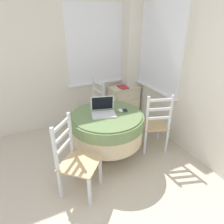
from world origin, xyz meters
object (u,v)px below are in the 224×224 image
object	(u,v)px
cell_phone	(125,110)
dining_chair_near_right_window	(154,124)
book_on_cabinet	(123,87)
dining_chair_near_back_window	(93,109)
corner_cabinet	(124,102)
computer_mouse	(120,111)
laptop	(103,110)
dining_chair_camera_near	(76,161)
round_dining_table	(107,125)

from	to	relation	value
cell_phone	dining_chair_near_right_window	world-z (taller)	dining_chair_near_right_window
dining_chair_near_right_window	book_on_cabinet	bearing A→B (deg)	86.71
dining_chair_near_back_window	corner_cabinet	bearing A→B (deg)	19.87
cell_phone	dining_chair_near_back_window	bearing A→B (deg)	106.05
computer_mouse	book_on_cabinet	distance (m)	1.21
laptop	dining_chair_near_back_window	xyz separation A→B (m)	(0.10, 0.74, -0.32)
dining_chair_camera_near	corner_cabinet	xyz separation A→B (m)	(1.48, 1.53, -0.12)
dining_chair_near_right_window	dining_chair_camera_near	bearing A→B (deg)	-167.00
computer_mouse	book_on_cabinet	size ratio (longest dim) A/B	0.38
cell_phone	corner_cabinet	distance (m)	1.29
dining_chair_near_back_window	laptop	bearing A→B (deg)	-97.83
computer_mouse	book_on_cabinet	world-z (taller)	computer_mouse
laptop	dining_chair_camera_near	xyz separation A→B (m)	(-0.57, -0.50, -0.32)
dining_chair_camera_near	computer_mouse	bearing A→B (deg)	28.31
round_dining_table	computer_mouse	distance (m)	0.29
dining_chair_near_back_window	dining_chair_near_right_window	distance (m)	1.15
dining_chair_near_right_window	book_on_cabinet	xyz separation A→B (m)	(0.07, 1.17, 0.23)
dining_chair_near_right_window	dining_chair_camera_near	distance (m)	1.40
laptop	dining_chair_near_right_window	size ratio (longest dim) A/B	0.40
corner_cabinet	book_on_cabinet	world-z (taller)	book_on_cabinet
computer_mouse	dining_chair_camera_near	distance (m)	0.98
laptop	corner_cabinet	bearing A→B (deg)	48.68
book_on_cabinet	laptop	bearing A→B (deg)	-130.89
round_dining_table	dining_chair_camera_near	distance (m)	0.78
round_dining_table	computer_mouse	xyz separation A→B (m)	(0.20, -0.02, 0.21)
dining_chair_near_back_window	corner_cabinet	xyz separation A→B (m)	(0.81, 0.29, -0.12)
laptop	dining_chair_near_back_window	world-z (taller)	dining_chair_near_back_window
laptop	dining_chair_near_right_window	bearing A→B (deg)	-12.98
cell_phone	corner_cabinet	xyz separation A→B (m)	(0.58, 1.09, -0.39)
corner_cabinet	computer_mouse	bearing A→B (deg)	-121.28
round_dining_table	laptop	size ratio (longest dim) A/B	2.70
cell_phone	dining_chair_near_right_window	size ratio (longest dim) A/B	0.12
dining_chair_near_back_window	cell_phone	bearing A→B (deg)	-73.95
dining_chair_camera_near	round_dining_table	bearing A→B (deg)	36.96
laptop	computer_mouse	world-z (taller)	laptop
round_dining_table	corner_cabinet	bearing A→B (deg)	50.97
computer_mouse	book_on_cabinet	xyz separation A→B (m)	(0.61, 1.05, -0.06)
cell_phone	corner_cabinet	world-z (taller)	cell_phone
dining_chair_near_back_window	dining_chair_near_right_window	xyz separation A→B (m)	(0.69, -0.93, 0.00)
corner_cabinet	laptop	bearing A→B (deg)	-131.32
round_dining_table	dining_chair_near_back_window	world-z (taller)	dining_chair_near_back_window
computer_mouse	corner_cabinet	bearing A→B (deg)	58.72
dining_chair_near_back_window	dining_chair_near_right_window	bearing A→B (deg)	-53.35
computer_mouse	round_dining_table	bearing A→B (deg)	173.43
round_dining_table	cell_phone	distance (m)	0.34
dining_chair_near_back_window	book_on_cabinet	xyz separation A→B (m)	(0.76, 0.25, 0.23)
dining_chair_near_back_window	computer_mouse	bearing A→B (deg)	-79.65
laptop	dining_chair_camera_near	distance (m)	0.83
round_dining_table	corner_cabinet	distance (m)	1.39
cell_phone	corner_cabinet	bearing A→B (deg)	61.92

